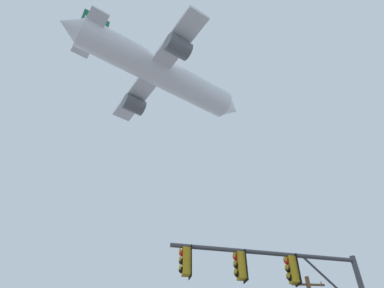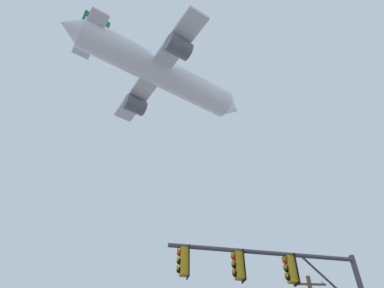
{
  "view_description": "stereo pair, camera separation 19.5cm",
  "coord_description": "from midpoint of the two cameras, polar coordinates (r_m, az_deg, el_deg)",
  "views": [
    {
      "loc": [
        -1.15,
        -3.52,
        1.54
      ],
      "look_at": [
        0.4,
        14.08,
        15.72
      ],
      "focal_mm": 31.63,
      "sensor_mm": 36.0,
      "label": 1
    },
    {
      "loc": [
        -0.96,
        -3.53,
        1.54
      ],
      "look_at": [
        0.4,
        14.08,
        15.72
      ],
      "focal_mm": 31.63,
      "sensor_mm": 36.0,
      "label": 2
    }
  ],
  "objects": [
    {
      "name": "airplane",
      "position": [
        41.13,
        -5.33,
        11.93
      ],
      "size": [
        22.3,
        17.22,
        6.54
      ],
      "color": "white"
    }
  ]
}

